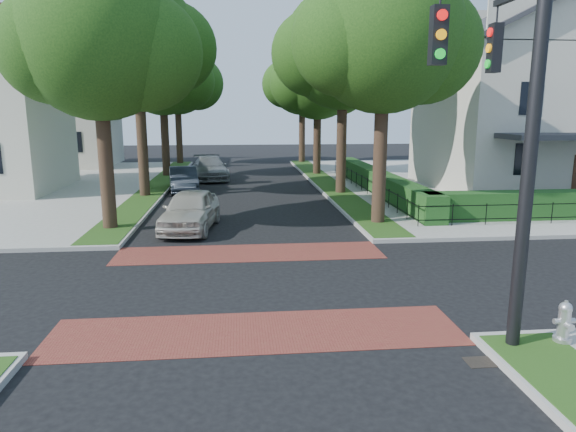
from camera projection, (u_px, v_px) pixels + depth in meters
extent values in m
plane|color=black|center=(252.00, 284.00, 14.36)|extent=(120.00, 120.00, 0.00)
cube|color=gray|center=(532.00, 181.00, 34.72)|extent=(30.00, 30.00, 0.15)
cube|color=maroon|center=(250.00, 253.00, 17.48)|extent=(9.00, 2.20, 0.01)
cube|color=maroon|center=(257.00, 332.00, 11.24)|extent=(9.00, 2.20, 0.01)
cube|color=black|center=(483.00, 362.00, 9.90)|extent=(0.65, 0.45, 0.01)
cube|color=#204413|center=(327.00, 182.00, 33.46)|extent=(1.60, 29.80, 0.02)
cube|color=#204413|center=(158.00, 185.00, 32.44)|extent=(1.60, 29.80, 0.02)
cylinder|color=black|center=(381.00, 134.00, 20.94)|extent=(0.56, 0.56, 7.35)
sphere|color=#193B10|center=(384.00, 34.00, 20.15)|extent=(6.20, 6.20, 6.20)
sphere|color=#193B10|center=(423.00, 46.00, 20.69)|extent=(4.65, 4.65, 4.65)
sphere|color=#193B10|center=(347.00, 41.00, 19.87)|extent=(4.34, 4.34, 4.34)
sphere|color=#193B10|center=(377.00, 27.00, 21.57)|extent=(4.03, 4.03, 4.03)
cylinder|color=black|center=(342.00, 124.00, 28.70)|extent=(0.56, 0.56, 7.70)
sphere|color=#193B10|center=(343.00, 49.00, 27.88)|extent=(6.60, 6.60, 6.60)
sphere|color=#193B10|center=(374.00, 57.00, 28.42)|extent=(4.95, 4.95, 4.95)
sphere|color=#193B10|center=(314.00, 54.00, 27.59)|extent=(4.62, 4.62, 4.62)
sphere|color=#193B10|center=(340.00, 43.00, 29.40)|extent=(4.29, 4.29, 4.29)
cylinder|color=black|center=(317.00, 128.00, 37.58)|extent=(0.56, 0.56, 6.65)
sphere|color=#193B10|center=(318.00, 79.00, 36.87)|extent=(5.80, 5.80, 5.80)
sphere|color=#193B10|center=(339.00, 85.00, 37.39)|extent=(4.35, 4.35, 4.35)
sphere|color=#193B10|center=(298.00, 83.00, 36.60)|extent=(4.06, 4.06, 4.06)
sphere|color=#193B10|center=(316.00, 73.00, 38.19)|extent=(3.77, 3.77, 3.77)
cylinder|color=black|center=(302.00, 123.00, 46.32)|extent=(0.56, 0.56, 7.00)
sphere|color=#193B10|center=(302.00, 81.00, 45.57)|extent=(6.00, 6.00, 6.00)
sphere|color=#193B10|center=(320.00, 86.00, 46.10)|extent=(4.50, 4.50, 4.50)
sphere|color=#193B10|center=(286.00, 84.00, 45.29)|extent=(4.20, 4.20, 4.20)
sphere|color=#193B10|center=(301.00, 76.00, 46.94)|extent=(3.90, 3.90, 3.90)
cylinder|color=black|center=(104.00, 140.00, 19.93)|extent=(0.56, 0.56, 7.00)
sphere|color=#193B10|center=(97.00, 40.00, 19.18)|extent=(6.00, 6.00, 6.00)
sphere|color=#193B10|center=(144.00, 53.00, 19.71)|extent=(4.50, 4.50, 4.50)
sphere|color=#193B10|center=(54.00, 47.00, 18.90)|extent=(4.20, 4.20, 4.20)
sphere|color=#193B10|center=(109.00, 32.00, 20.55)|extent=(3.90, 3.90, 3.90)
cylinder|color=black|center=(141.00, 122.00, 27.62)|extent=(0.56, 0.56, 8.05)
sphere|color=#193B10|center=(136.00, 39.00, 26.76)|extent=(6.40, 6.40, 6.40)
sphere|color=#193B10|center=(172.00, 48.00, 27.30)|extent=(4.80, 4.80, 4.80)
sphere|color=#193B10|center=(104.00, 44.00, 26.47)|extent=(4.48, 4.48, 4.48)
sphere|color=#193B10|center=(143.00, 33.00, 28.23)|extent=(4.16, 4.16, 4.16)
cylinder|color=black|center=(165.00, 127.00, 36.51)|extent=(0.56, 0.56, 6.86)
sphere|color=#193B10|center=(162.00, 75.00, 35.78)|extent=(5.60, 5.60, 5.60)
sphere|color=#193B10|center=(185.00, 81.00, 36.30)|extent=(4.20, 4.20, 4.20)
sphere|color=#193B10|center=(141.00, 79.00, 35.51)|extent=(3.92, 3.92, 3.92)
sphere|color=#193B10|center=(166.00, 69.00, 37.05)|extent=(3.64, 3.64, 3.64)
cylinder|color=black|center=(179.00, 123.00, 45.26)|extent=(0.56, 0.56, 7.14)
sphere|color=#193B10|center=(177.00, 78.00, 44.50)|extent=(6.20, 6.20, 6.20)
sphere|color=#193B10|center=(197.00, 83.00, 45.03)|extent=(4.65, 4.65, 4.65)
sphere|color=#193B10|center=(158.00, 82.00, 44.21)|extent=(4.34, 4.34, 4.34)
sphere|color=#193B10|center=(180.00, 74.00, 45.92)|extent=(4.03, 4.03, 4.03)
cube|color=#1B4518|center=(378.00, 181.00, 29.57)|extent=(1.00, 18.00, 1.20)
cube|color=beige|center=(535.00, 121.00, 30.79)|extent=(12.00, 10.00, 8.00)
cylinder|color=white|center=(532.00, 171.00, 23.85)|extent=(0.24, 0.24, 3.00)
cube|color=maroon|center=(2.00, 40.00, 27.42)|extent=(0.80, 0.80, 3.64)
cube|color=beige|center=(58.00, 127.00, 43.40)|extent=(9.00, 8.00, 6.50)
cube|color=maroon|center=(80.00, 63.00, 41.07)|extent=(0.80, 0.80, 3.64)
cylinder|color=black|center=(531.00, 144.00, 9.53)|extent=(0.26, 0.26, 8.00)
cube|color=black|center=(438.00, 36.00, 8.96)|extent=(0.28, 0.22, 1.00)
cylinder|color=red|center=(442.00, 15.00, 8.77)|extent=(0.18, 0.05, 0.18)
cylinder|color=orange|center=(441.00, 34.00, 8.84)|extent=(0.18, 0.05, 0.18)
cylinder|color=#0CB226|center=(440.00, 54.00, 8.90)|extent=(0.18, 0.05, 0.18)
cube|color=black|center=(495.00, 48.00, 10.80)|extent=(0.22, 0.28, 1.00)
cylinder|color=red|center=(490.00, 32.00, 10.72)|extent=(0.05, 0.18, 0.18)
cylinder|color=orange|center=(489.00, 48.00, 10.79)|extent=(0.05, 0.18, 0.18)
cylinder|color=#0CB226|center=(488.00, 64.00, 10.85)|extent=(0.05, 0.18, 0.18)
imported|color=#B7B2A5|center=(190.00, 210.00, 20.78)|extent=(2.48, 4.96, 1.62)
imported|color=#212832|center=(183.00, 179.00, 30.56)|extent=(2.21, 4.66, 1.47)
imported|color=slate|center=(210.00, 168.00, 36.01)|extent=(3.01, 5.76, 1.59)
cylinder|color=#AFAFB2|center=(562.00, 339.00, 10.42)|extent=(0.47, 0.47, 0.10)
cylinder|color=#AFAFB2|center=(564.00, 323.00, 10.35)|extent=(0.31, 0.31, 0.60)
sphere|color=#AFAFB2|center=(566.00, 308.00, 10.29)|extent=(0.26, 0.26, 0.26)
cylinder|color=#AFAFB2|center=(566.00, 303.00, 10.26)|extent=(0.09, 0.09, 0.08)
cylinder|color=#AFAFB2|center=(572.00, 321.00, 10.36)|extent=(0.15, 0.15, 0.11)
cylinder|color=#AFAFB2|center=(557.00, 321.00, 10.33)|extent=(0.15, 0.15, 0.11)
cylinder|color=#AFAFB2|center=(569.00, 327.00, 10.19)|extent=(0.19, 0.19, 0.15)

